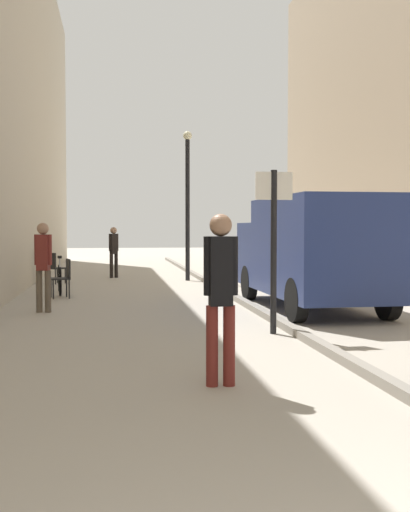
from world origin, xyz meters
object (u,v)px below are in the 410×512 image
Objects in this scene: lamp_post at (188,195)px; delivery_van at (311,250)px; bicycle_leaning at (60,279)px; cafe_chair_near_window at (54,266)px; pedestrian_main_foreground at (114,249)px; street_sign_post at (274,237)px; pedestrian_mid_block at (221,287)px; pedestrian_far_crossing at (43,261)px; cafe_chair_by_doorway at (64,275)px.

delivery_van is at bearing -77.07° from lamp_post.
cafe_chair_near_window is (-0.41, 2.96, 0.17)m from bicycle_leaning.
delivery_van is at bearing -87.27° from pedestrian_main_foreground.
delivery_van is at bearing -3.24° from cafe_chair_near_window.
pedestrian_main_foreground is at bearing 148.18° from lamp_post.
delivery_van is 5.56× the size of cafe_chair_near_window.
street_sign_post reaches higher than cafe_chair_near_window.
street_sign_post is 10.35m from lamp_post.
pedestrian_mid_block reaches higher than cafe_chair_near_window.
pedestrian_far_crossing is 1.90× the size of cafe_chair_near_window.
delivery_van is 6.68m from bicycle_leaning.
delivery_van reaches higher than cafe_chair_near_window.
cafe_chair_near_window and cafe_chair_by_doorway have the same top height.
delivery_van is 1.10× the size of lamp_post.
cafe_chair_by_doorway is (-2.30, 8.85, -0.51)m from pedestrian_mid_block.
pedestrian_far_crossing is at bearing -39.79° from street_sign_post.
street_sign_post reaches higher than cafe_chair_by_doorway.
lamp_post is 5.06× the size of cafe_chair_by_doorway.
pedestrian_far_crossing is 1.01× the size of bicycle_leaning.
pedestrian_main_foreground is 0.66× the size of street_sign_post.
bicycle_leaning is 1.02m from cafe_chair_by_doorway.
pedestrian_main_foreground is at bearing 95.15° from cafe_chair_near_window.
lamp_post reaches higher than street_sign_post.
delivery_van is 2.96× the size of bicycle_leaning.
pedestrian_far_crossing is at bearing -96.19° from bicycle_leaning.
pedestrian_mid_block is at bearing -178.71° from cafe_chair_by_doorway.
cafe_chair_by_doorway is at bearing -74.12° from pedestrian_mid_block.
street_sign_post is (3.90, -3.13, 0.51)m from pedestrian_far_crossing.
pedestrian_far_crossing is at bearing -66.96° from pedestrian_mid_block.
street_sign_post is at bearing -119.32° from delivery_van.
cafe_chair_by_doorway is (-1.21, -6.02, -0.44)m from pedestrian_main_foreground.
pedestrian_mid_block reaches higher than pedestrian_main_foreground.
bicycle_leaning is (-3.73, -3.58, -2.34)m from lamp_post.
cafe_chair_by_doorway is at bearing -58.07° from street_sign_post.
pedestrian_main_foreground is 0.96× the size of pedestrian_far_crossing.
pedestrian_mid_block is 1.04× the size of bicycle_leaning.
bicycle_leaning is at bearing -60.98° from street_sign_post.
cafe_chair_near_window is (-0.38, 6.53, -0.49)m from pedestrian_far_crossing.
lamp_post is at bearing 54.50° from cafe_chair_near_window.
lamp_post is 5.06× the size of cafe_chair_near_window.
pedestrian_far_crossing is (-2.50, 6.27, -0.03)m from pedestrian_mid_block.
street_sign_post is (2.49, -11.74, 0.56)m from pedestrian_main_foreground.
pedestrian_main_foreground is 0.36× the size of lamp_post.
lamp_post is (3.75, 7.15, 1.69)m from pedestrian_far_crossing.
cafe_chair_by_doorway is at bearing -123.17° from pedestrian_main_foreground.
bicycle_leaning is at bearing 101.84° from pedestrian_far_crossing.
bicycle_leaning is 1.88× the size of cafe_chair_near_window.
pedestrian_far_crossing reaches higher than cafe_chair_near_window.
street_sign_post reaches higher than pedestrian_far_crossing.
lamp_post reaches higher than bicycle_leaning.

